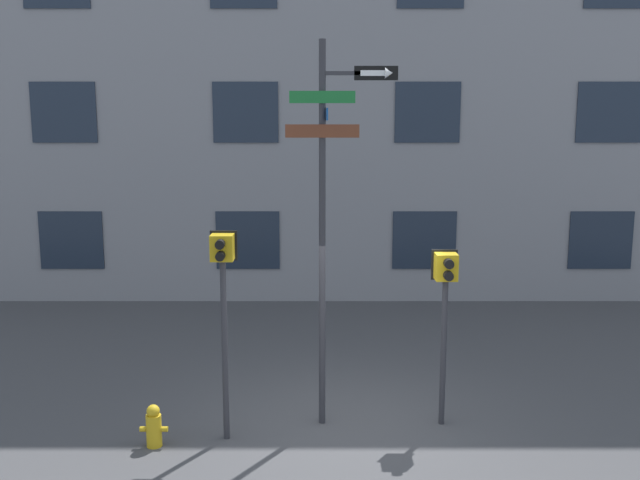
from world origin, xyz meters
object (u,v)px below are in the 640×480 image
at_px(fire_hydrant, 152,427).
at_px(pedestrian_signal_right, 443,291).
at_px(pedestrian_signal_left, 221,283).
at_px(street_sign_pole, 325,204).

bearing_deg(fire_hydrant, pedestrian_signal_right, 10.09).
bearing_deg(pedestrian_signal_left, fire_hydrant, -166.23).
bearing_deg(pedestrian_signal_right, fire_hydrant, -169.91).
height_order(street_sign_pole, pedestrian_signal_right, street_sign_pole).
relative_size(pedestrian_signal_right, fire_hydrant, 4.32).
bearing_deg(fire_hydrant, pedestrian_signal_left, 13.77).
bearing_deg(pedestrian_signal_right, pedestrian_signal_left, -171.07).
bearing_deg(pedestrian_signal_left, pedestrian_signal_right, 8.93).
distance_m(street_sign_pole, pedestrian_signal_left, 1.71).
height_order(pedestrian_signal_left, pedestrian_signal_right, pedestrian_signal_left).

